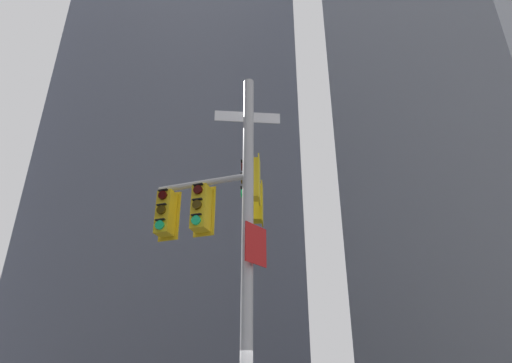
% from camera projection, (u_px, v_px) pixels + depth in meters
% --- Properties ---
extents(building_tower_right, '(12.66, 12.66, 42.55)m').
position_uv_depth(building_tower_right, '(473.00, 46.00, 27.74)').
color(building_tower_right, '#9399A3').
rests_on(building_tower_right, ground).
extents(building_mid_block, '(17.03, 17.03, 50.18)m').
position_uv_depth(building_mid_block, '(169.00, 114.00, 40.60)').
color(building_mid_block, slate).
rests_on(building_mid_block, ground).
extents(signal_pole_assembly, '(2.93, 2.70, 8.55)m').
position_uv_depth(signal_pole_assembly, '(233.00, 224.00, 9.89)').
color(signal_pole_assembly, '#B2B2B5').
rests_on(signal_pole_assembly, ground).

